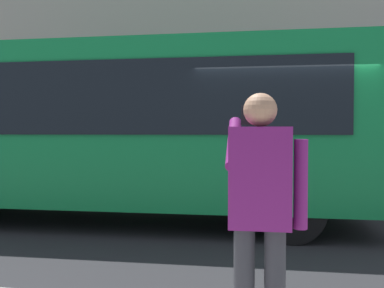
% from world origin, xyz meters
% --- Properties ---
extents(ground_plane, '(60.00, 60.00, 0.00)m').
position_xyz_m(ground_plane, '(0.00, 0.00, 0.00)').
color(ground_plane, '#232326').
extents(red_bus, '(9.05, 2.54, 3.08)m').
position_xyz_m(red_bus, '(2.91, -0.17, 1.68)').
color(red_bus, '#0F7238').
rests_on(red_bus, ground_plane).
extents(pedestrian_photographer, '(0.53, 0.52, 1.70)m').
position_xyz_m(pedestrian_photographer, '(0.34, 4.27, 1.14)').
color(pedestrian_photographer, '#2D2D33').
rests_on(pedestrian_photographer, sidewalk_curb).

